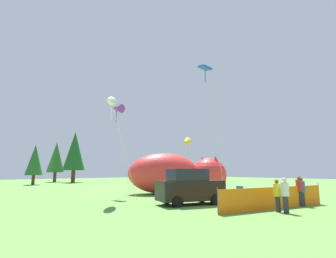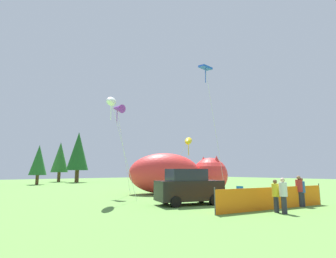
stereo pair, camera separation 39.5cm
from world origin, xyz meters
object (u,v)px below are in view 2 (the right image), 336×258
Objects in this scene: spectator_in_grey_shirt at (283,194)px; folding_chair at (241,192)px; parked_car at (188,187)px; kite_yellow_hero at (188,141)px; kite_blue_box at (206,70)px; spectator_in_green_shirt at (276,194)px; kite_white_ghost at (111,102)px; spectator_in_red_shirt at (299,190)px; spectator_in_white_shirt at (302,191)px; kite_purple_delta at (117,109)px; inflatable_cat at (177,175)px.

folding_chair is at bearing 53.84° from spectator_in_grey_shirt.
parked_car is 5.48m from spectator_in_grey_shirt.
folding_chair is 0.56× the size of spectator_in_grey_shirt.
folding_chair is 6.13m from spectator_in_grey_shirt.
kite_yellow_hero is 6.41m from kite_blue_box.
kite_yellow_hero is (3.91, 10.51, 3.76)m from spectator_in_grey_shirt.
kite_white_ghost is at bearing 114.95° from spectator_in_green_shirt.
spectator_in_red_shirt is 0.16× the size of kite_blue_box.
kite_yellow_hero is (0.61, 9.95, 3.79)m from spectator_in_white_shirt.
kite_purple_delta is at bearing 129.07° from kite_blue_box.
spectator_in_white_shirt is at bearing -50.52° from kite_white_ghost.
folding_chair is 10.01m from kite_blue_box.
kite_yellow_hero reaches higher than inflatable_cat.
kite_yellow_hero is at bearing -39.30° from inflatable_cat.
inflatable_cat is 9.54m from kite_blue_box.
kite_blue_box is at bearing -50.93° from kite_purple_delta.
inflatable_cat is 10.99m from spectator_in_red_shirt.
spectator_in_white_shirt is 0.18m from spectator_in_red_shirt.
kite_white_ghost reaches higher than spectator_in_grey_shirt.
spectator_in_grey_shirt is 3.21m from spectator_in_red_shirt.
kite_blue_box reaches higher than spectator_in_white_shirt.
spectator_in_grey_shirt is at bearing -110.42° from kite_yellow_hero.
kite_purple_delta is (-5.28, 1.81, 5.68)m from inflatable_cat.
kite_white_ghost is (-4.34, 9.32, 5.92)m from spectator_in_green_shirt.
spectator_in_grey_shirt is at bearing -112.07° from kite_blue_box.
spectator_in_grey_shirt is (1.17, -5.35, -0.12)m from parked_car.
kite_white_ghost is (-3.10, 4.40, 5.75)m from parked_car.
kite_blue_box is (4.19, 2.10, 9.19)m from parked_car.
kite_yellow_hero is 8.49m from kite_white_ghost.
spectator_in_white_shirt is at bearing -25.05° from spectator_in_red_shirt.
inflatable_cat is 1.71× the size of kite_yellow_hero.
spectator_in_green_shirt is at bearing 81.45° from spectator_in_grey_shirt.
spectator_in_white_shirt is 0.31× the size of kite_yellow_hero.
kite_yellow_hero reaches higher than parked_car.
kite_white_ghost is 4.43m from kite_purple_delta.
spectator_in_white_shirt is (-0.31, -4.39, 0.33)m from folding_chair.
spectator_in_green_shirt is 0.30× the size of kite_yellow_hero.
spectator_in_green_shirt is at bearing -57.41° from parked_car.
kite_white_ghost is at bearing 129.48° from spectator_in_white_shirt.
spectator_in_white_shirt is 3.24m from spectator_in_green_shirt.
kite_blue_box is (-0.28, 6.89, 9.35)m from spectator_in_white_shirt.
inflatable_cat reaches higher than spectator_in_white_shirt.
folding_chair is 0.12× the size of kite_purple_delta.
inflatable_cat reaches higher than folding_chair.
kite_purple_delta is at bearing 112.00° from folding_chair.
kite_purple_delta reaches higher than folding_chair.
parked_car is 7.88m from kite_white_ghost.
inflatable_cat is 5.21× the size of spectator_in_red_shirt.
kite_blue_box is (3.02, 7.45, 9.31)m from spectator_in_grey_shirt.
inflatable_cat reaches higher than parked_car.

